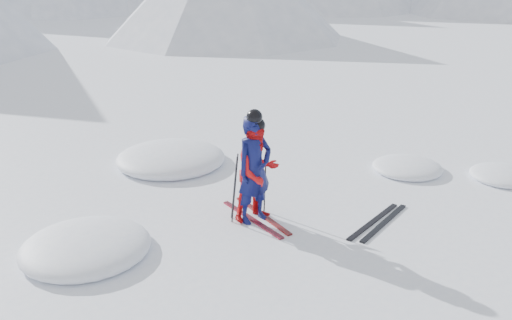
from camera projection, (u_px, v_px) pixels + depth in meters
ground at (342, 204)px, 9.87m from camera, size 160.00×160.00×0.00m
skier_blue at (254, 170)px, 8.97m from camera, size 0.67×0.44×1.84m
skier_red at (257, 173)px, 9.06m from camera, size 0.89×0.73×1.69m
pole_blue_left at (235, 188)px, 9.00m from camera, size 0.12×0.09×1.23m
pole_blue_right at (257, 179)px, 9.40m from camera, size 0.12×0.07×1.23m
pole_red_left at (234, 188)px, 9.16m from camera, size 0.11×0.09×1.12m
pole_red_right at (265, 181)px, 9.44m from camera, size 0.11×0.08×1.12m
ski_worn_left at (252, 219)px, 9.27m from camera, size 0.22×1.70×0.03m
ski_worn_right at (263, 215)px, 9.41m from camera, size 0.34×1.70×0.03m
ski_loose_a at (373, 221)px, 9.19m from camera, size 1.68×0.45×0.03m
ski_loose_b at (384, 223)px, 9.14m from camera, size 1.67×0.51×0.03m
snow_lumps at (214, 185)px, 10.72m from camera, size 9.47×6.93×0.52m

